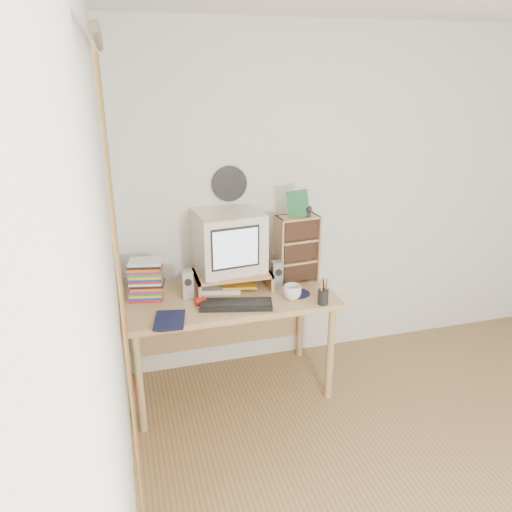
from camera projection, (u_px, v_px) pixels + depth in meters
floor at (477, 506)px, 2.66m from camera, size 3.50×3.50×0.00m
back_wall at (349, 199)px, 3.79m from camera, size 3.50×0.00×3.50m
left_wall at (114, 350)px, 1.77m from camera, size 0.00×3.50×3.50m
curtain at (124, 313)px, 2.25m from camera, size 0.00×2.20×2.20m
wall_disc at (229, 184)px, 3.47m from camera, size 0.25×0.02×0.25m
desk at (227, 308)px, 3.48m from camera, size 1.40×0.70×0.75m
monitor_riser at (232, 275)px, 3.44m from camera, size 0.52×0.30×0.12m
crt_monitor at (230, 242)px, 3.41m from camera, size 0.47×0.47×0.41m
speaker_left at (187, 284)px, 3.30m from camera, size 0.07×0.07×0.19m
speaker_right at (277, 274)px, 3.46m from camera, size 0.07×0.07×0.19m
keyboard at (236, 305)px, 3.20m from camera, size 0.48×0.26×0.03m
dvd_stack at (146, 277)px, 3.27m from camera, size 0.24×0.19×0.30m
cd_rack at (297, 249)px, 3.52m from camera, size 0.30×0.18×0.48m
mug at (292, 292)px, 3.30m from camera, size 0.13×0.13×0.10m
diary at (154, 319)px, 3.00m from camera, size 0.25×0.20×0.04m
mousepad at (297, 293)px, 3.39m from camera, size 0.19×0.19×0.00m
pen_cup at (323, 294)px, 3.22m from camera, size 0.09×0.09×0.14m
papers at (228, 286)px, 3.46m from camera, size 0.31×0.25×0.04m
red_box at (201, 302)px, 3.23m from camera, size 0.08×0.06×0.04m
game_box at (298, 204)px, 3.38m from camera, size 0.15×0.06×0.18m
webcam at (309, 211)px, 3.40m from camera, size 0.05×0.05×0.08m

